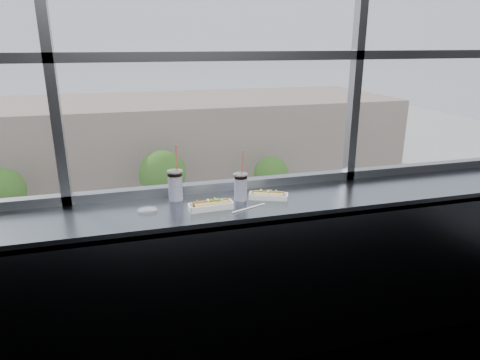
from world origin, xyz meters
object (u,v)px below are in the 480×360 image
object	(u,v)px
car_near_b	(20,317)
tree_right	(271,174)
hotdog_tray_left	(211,205)
tree_left	(2,192)
car_near_d	(284,277)
soda_cup_left	(175,184)
tree_center	(163,174)
car_far_a	(0,246)
pedestrian_a	(75,219)
car_near_c	(118,302)
car_near_e	(400,260)
loose_straw	(249,208)
car_far_c	(296,213)
pedestrian_d	(232,203)
wrapper	(147,210)
hotdog_tray_right	(268,195)
soda_cup_right	(241,185)

from	to	relation	value
car_near_b	tree_right	world-z (taller)	tree_right
hotdog_tray_left	tree_left	distance (m)	30.91
tree_right	car_near_d	bearing A→B (deg)	-106.31
soda_cup_left	tree_center	xyz separation A→B (m)	(2.36, 28.12, -8.45)
car_far_a	pedestrian_a	bearing A→B (deg)	-55.12
car_near_c	car_near_e	bearing A→B (deg)	-86.95
car_near_b	car_near_c	xyz separation A→B (m)	(4.33, 0.00, 0.02)
loose_straw	car_far_c	bearing A→B (deg)	44.88
pedestrian_d	pedestrian_a	bearing A→B (deg)	88.35
car_far_a	tree_left	bearing A→B (deg)	-0.63
hotdog_tray_left	wrapper	world-z (taller)	hotdog_tray_left
car_near_e	tree_left	distance (m)	26.15
car_near_e	tree_center	size ratio (longest dim) A/B	1.09
car_far_c	car_near_c	bearing A→B (deg)	118.61
car_far_a	car_near_e	bearing A→B (deg)	-116.44
pedestrian_a	tree_center	distance (m)	6.96
tree_center	car_near_b	bearing A→B (deg)	-123.17
hotdog_tray_right	pedestrian_a	world-z (taller)	hotdog_tray_right
car_near_c	tree_left	distance (m)	14.26
car_far_c	pedestrian_a	xyz separation A→B (m)	(-15.50, 3.61, -0.14)
car_near_d	car_far_a	world-z (taller)	car_far_a
soda_cup_right	car_near_b	world-z (taller)	soda_cup_right
car_near_b	car_near_e	bearing A→B (deg)	-91.86
car_far_c	pedestrian_d	world-z (taller)	pedestrian_d
car_near_c	hotdog_tray_right	bearing A→B (deg)	-170.86
car_near_b	tree_right	size ratio (longest dim) A/B	1.42
car_far_a	car_near_b	distance (m)	8.41
hotdog_tray_left	soda_cup_right	xyz separation A→B (m)	(0.22, 0.11, 0.07)
tree_right	car_near_e	bearing A→B (deg)	-73.02
car_near_e	wrapper	bearing A→B (deg)	135.77
soda_cup_left	pedestrian_a	xyz separation A→B (m)	(-4.04, 27.72, -11.16)
hotdog_tray_right	car_near_e	world-z (taller)	hotdog_tray_right
soda_cup_left	wrapper	bearing A→B (deg)	-140.10
tree_left	tree_center	size ratio (longest dim) A/B	0.90
car_near_d	car_near_c	bearing A→B (deg)	94.34
loose_straw	tree_right	distance (m)	31.62
wrapper	car_near_c	xyz separation A→B (m)	(-0.95, 16.28, -10.97)
wrapper	car_near_c	size ratio (longest dim) A/B	0.02
soda_cup_right	car_far_c	world-z (taller)	soda_cup_right
hotdog_tray_left	pedestrian_d	distance (m)	30.60
loose_straw	hotdog_tray_left	bearing A→B (deg)	145.64
car_near_d	car_far_c	bearing A→B (deg)	-22.42
soda_cup_left	pedestrian_a	bearing A→B (deg)	98.29
car_near_d	pedestrian_a	bearing A→B (deg)	49.00
soda_cup_left	soda_cup_right	world-z (taller)	soda_cup_left
tree_left	hotdog_tray_right	bearing A→B (deg)	-72.16
tree_center	soda_cup_right	bearing A→B (deg)	-93.96
tree_center	tree_right	distance (m)	8.61
hotdog_tray_right	tree_left	distance (m)	30.95
pedestrian_a	pedestrian_d	bearing A→B (deg)	-1.65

